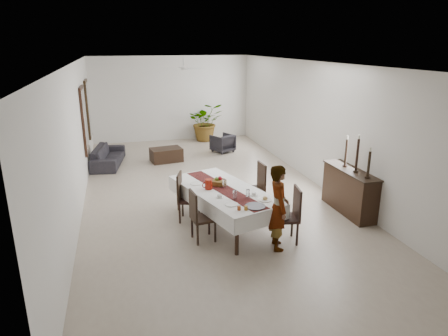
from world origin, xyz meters
TOP-DOWN VIEW (x-y plane):
  - floor at (0.00, 0.00)m, footprint 6.00×12.00m
  - ceiling at (0.00, 0.00)m, footprint 6.00×12.00m
  - wall_back at (0.00, 6.00)m, footprint 6.00×0.02m
  - wall_front at (0.00, -6.00)m, footprint 6.00×0.02m
  - wall_left at (-3.00, 0.00)m, footprint 0.02×12.00m
  - wall_right at (3.00, 0.00)m, footprint 0.02×12.00m
  - dining_table_top at (-0.10, -1.98)m, footprint 1.72×2.70m
  - table_leg_fl at (-0.20, -3.25)m, footprint 0.09×0.09m
  - table_leg_fr at (0.68, -2.98)m, footprint 0.09×0.09m
  - table_leg_bl at (-0.88, -0.97)m, footprint 0.09×0.09m
  - table_leg_br at (0.00, -0.70)m, footprint 0.09×0.09m
  - tablecloth_top at (-0.10, -1.98)m, footprint 1.95×2.93m
  - tablecloth_drape_left at (-0.68, -2.15)m, footprint 0.78×2.58m
  - tablecloth_drape_right at (0.49, -1.80)m, footprint 0.78×2.58m
  - tablecloth_drape_near at (0.29, -3.26)m, footprint 1.18×0.36m
  - tablecloth_drape_far at (-0.48, -0.69)m, footprint 1.18×0.36m
  - table_runner at (-0.10, -1.98)m, footprint 1.09×2.61m
  - red_pitcher at (-0.39, -1.90)m, footprint 0.19×0.19m
  - pitcher_handle at (-0.48, -1.93)m, footprint 0.13×0.06m
  - wine_glass_near at (0.22, -2.59)m, footprint 0.07×0.07m
  - wine_glass_mid at (-0.03, -2.56)m, footprint 0.07×0.07m
  - wine_glass_far at (-0.06, -1.91)m, footprint 0.07×0.07m
  - teacup_right at (0.38, -2.49)m, footprint 0.09×0.09m
  - saucer_right at (0.38, -2.49)m, footprint 0.16×0.16m
  - teacup_left at (-0.29, -2.41)m, footprint 0.09×0.09m
  - saucer_left at (-0.29, -2.41)m, footprint 0.16×0.16m
  - plate_near_right at (0.50, -2.78)m, footprint 0.25×0.25m
  - bread_near_right at (0.50, -2.78)m, footprint 0.09×0.09m
  - plate_near_left at (-0.17, -2.81)m, footprint 0.25×0.25m
  - plate_far_left at (-0.58, -1.52)m, footprint 0.25×0.25m
  - serving_tray at (0.22, -3.03)m, footprint 0.38×0.38m
  - jam_jar_a at (0.01, -3.12)m, footprint 0.07×0.07m
  - jam_jar_b at (-0.11, -3.09)m, footprint 0.07×0.07m
  - fruit_basket at (-0.12, -1.71)m, footprint 0.31×0.31m
  - fruit_red at (-0.10, -1.68)m, footprint 0.09×0.09m
  - fruit_green at (-0.17, -1.69)m, footprint 0.08×0.08m
  - chair_right_near_seat at (0.84, -3.00)m, footprint 0.53×0.53m
  - chair_right_near_leg_fl at (1.00, -3.21)m, footprint 0.05×0.05m
  - chair_right_near_leg_fr at (1.06, -2.84)m, footprint 0.05×0.05m
  - chair_right_near_leg_bl at (0.63, -3.15)m, footprint 0.05×0.05m
  - chair_right_near_leg_br at (0.69, -2.78)m, footprint 0.05×0.05m
  - chair_right_near_back at (1.05, -3.03)m, footprint 0.12×0.46m
  - chair_right_far_seat at (0.74, -1.40)m, footprint 0.48×0.48m
  - chair_right_far_leg_fl at (0.93, -1.58)m, footprint 0.05×0.05m
  - chair_right_far_leg_fr at (0.92, -1.20)m, footprint 0.05×0.05m
  - chair_right_far_leg_bl at (0.56, -1.59)m, footprint 0.05×0.05m
  - chair_right_far_leg_br at (0.54, -1.21)m, footprint 0.05×0.05m
  - chair_right_far_back at (0.95, -1.39)m, footprint 0.06×0.46m
  - chair_left_near_seat at (-0.65, -2.53)m, footprint 0.47×0.47m
  - chair_left_near_leg_fl at (-0.84, -2.37)m, footprint 0.05×0.05m
  - chair_left_near_leg_fr at (-0.80, -2.72)m, footprint 0.05×0.05m
  - chair_left_near_leg_bl at (-0.49, -2.33)m, footprint 0.05×0.05m
  - chair_left_near_leg_br at (-0.45, -2.68)m, footprint 0.05×0.05m
  - chair_left_near_back at (-0.84, -2.55)m, footprint 0.09×0.43m
  - chair_left_far_seat at (-0.74, -1.57)m, footprint 0.57×0.57m
  - chair_left_far_leg_fl at (-0.85, -1.33)m, footprint 0.06×0.06m
  - chair_left_far_leg_fr at (-0.97, -1.68)m, footprint 0.06×0.06m
  - chair_left_far_leg_bl at (-0.51, -1.45)m, footprint 0.06×0.06m
  - chair_left_far_leg_br at (-0.63, -1.80)m, footprint 0.06×0.06m
  - chair_left_far_back at (-0.93, -1.50)m, footprint 0.18×0.43m
  - woman at (0.61, -3.17)m, footprint 0.48×0.64m
  - sideboard_body at (2.78, -2.06)m, footprint 0.43×1.60m
  - sideboard_top at (2.78, -2.06)m, footprint 0.47×1.67m
  - candlestick_near_base at (2.78, -2.65)m, footprint 0.11×0.11m
  - candlestick_near_shaft at (2.78, -2.65)m, footprint 0.05×0.05m
  - candlestick_near_candle at (2.78, -2.65)m, footprint 0.04×0.04m
  - candlestick_mid_base at (2.78, -2.22)m, footprint 0.11×0.11m
  - candlestick_mid_shaft at (2.78, -2.22)m, footprint 0.05×0.05m
  - candlestick_mid_candle at (2.78, -2.22)m, footprint 0.04×0.04m
  - candlestick_far_base at (2.78, -1.80)m, footprint 0.11×0.11m
  - candlestick_far_shaft at (2.78, -1.80)m, footprint 0.05×0.05m
  - candlestick_far_candle at (2.78, -1.80)m, footprint 0.04×0.04m
  - sofa at (-2.43, 3.11)m, footprint 1.09×2.07m
  - armchair at (1.41, 3.69)m, footprint 0.90×0.91m
  - coffee_table at (-0.64, 3.05)m, footprint 1.05×0.78m
  - potted_plant at (1.23, 5.55)m, footprint 1.37×1.20m
  - mirror_frame_near at (-2.96, 2.20)m, footprint 0.06×1.05m
  - mirror_glass_near at (-2.92, 2.20)m, footprint 0.01×0.90m
  - mirror_frame_far at (-2.96, 4.30)m, footprint 0.06×1.05m
  - mirror_glass_far at (-2.92, 4.30)m, footprint 0.01×0.90m
  - fan_rod at (0.00, 3.00)m, footprint 0.04×0.04m
  - fan_hub at (0.00, 3.00)m, footprint 0.16×0.16m
  - fan_blade_n at (0.00, 3.35)m, footprint 0.10×0.55m
  - fan_blade_s at (0.00, 2.65)m, footprint 0.10×0.55m
  - fan_blade_e at (0.35, 3.00)m, footprint 0.55×0.10m
  - fan_blade_w at (-0.35, 3.00)m, footprint 0.55×0.10m

SIDE VIEW (x-z plane):
  - floor at x=0.00m, z-range 0.00..0.00m
  - chair_left_near_leg_fl at x=-0.84m, z-range 0.00..0.42m
  - chair_left_near_leg_fr at x=-0.80m, z-range 0.00..0.42m
  - chair_left_near_leg_bl at x=-0.49m, z-range 0.00..0.42m
  - chair_left_near_leg_br at x=-0.45m, z-range 0.00..0.42m
  - coffee_table at x=-0.64m, z-range 0.00..0.43m
  - chair_left_far_leg_fl at x=-0.85m, z-range 0.00..0.44m
  - chair_left_far_leg_fr at x=-0.97m, z-range 0.00..0.44m
  - chair_left_far_leg_bl at x=-0.51m, z-range 0.00..0.44m
  - chair_left_far_leg_br at x=-0.63m, z-range 0.00..0.44m
  - chair_right_near_leg_fl at x=1.00m, z-range 0.00..0.45m
  - chair_right_near_leg_fr at x=1.06m, z-range 0.00..0.45m
  - chair_right_near_leg_bl at x=0.63m, z-range 0.00..0.45m
  - chair_right_near_leg_br at x=0.69m, z-range 0.00..0.45m
  - chair_right_far_leg_fl at x=0.93m, z-range 0.00..0.46m
  - chair_right_far_leg_fr at x=0.92m, z-range 0.00..0.46m
  - chair_right_far_leg_bl at x=0.56m, z-range 0.00..0.46m
  - chair_right_far_leg_br at x=0.54m, z-range 0.00..0.46m
  - sofa at x=-2.43m, z-range 0.00..0.57m
  - armchair at x=1.41m, z-range 0.00..0.62m
  - table_leg_fl at x=-0.20m, z-range 0.00..0.73m
  - table_leg_fr at x=0.68m, z-range 0.00..0.73m
  - table_leg_bl at x=-0.88m, z-range 0.00..0.73m
  - table_leg_br at x=0.00m, z-range 0.00..0.73m
  - chair_left_near_seat at x=-0.65m, z-range 0.42..0.47m
  - chair_left_far_seat at x=-0.74m, z-range 0.44..0.49m
  - chair_right_near_seat at x=0.84m, z-range 0.45..0.50m
  - sideboard_body at x=2.78m, z-range 0.00..0.96m
  - chair_right_far_seat at x=0.74m, z-range 0.46..0.51m
  - tablecloth_drape_left at x=-0.68m, z-range 0.48..0.79m
  - tablecloth_drape_right at x=0.49m, z-range 0.48..0.79m
  - tablecloth_drape_near at x=0.29m, z-range 0.48..0.79m
  - tablecloth_drape_far at x=-0.48m, z-range 0.48..0.79m
  - potted_plant at x=1.23m, z-range 0.00..1.47m
  - chair_left_near_back at x=-0.84m, z-range 0.47..1.01m
  - dining_table_top at x=-0.10m, z-range 0.73..0.78m
  - chair_left_far_back at x=-0.93m, z-range 0.48..1.05m
  - tablecloth_top at x=-0.10m, z-range 0.78..0.79m
  - chair_right_near_back at x=1.05m, z-range 0.50..1.08m
  - table_runner at x=-0.10m, z-range 0.79..0.80m
  - chair_right_far_back at x=0.95m, z-range 0.50..1.09m
  - woman at x=0.61m, z-range 0.00..1.60m
  - saucer_right at x=0.38m, z-range 0.79..0.81m
  - saucer_left at x=-0.29m, z-range 0.79..0.81m
  - plate_near_right at x=0.50m, z-range 0.79..0.81m
  - plate_near_left at x=-0.17m, z-range 0.79..0.81m
  - plate_far_left at x=-0.58m, z-range 0.79..0.81m
  - serving_tray at x=0.22m, z-range 0.79..0.82m
  - teacup_right at x=0.38m, z-range 0.79..0.86m
  - teacup_left at x=-0.29m, z-range 0.79..0.86m
  - bread_near_right at x=0.50m, z-range 0.78..0.88m
  - jam_jar_a at x=0.01m, z-range 0.79..0.87m
  - jam_jar_b at x=-0.11m, z-range 0.79..0.87m
  - fruit_basket at x=-0.12m, z-range 0.79..0.90m
  - wine_glass_near at x=0.22m, z-range 0.79..0.97m
  - wine_glass_mid at x=-0.03m, z-range 0.79..0.97m
  - wine_glass_far at x=-0.06m, z-range 0.79..0.97m
  - red_pitcher at x=-0.39m, z-range 0.79..1.00m
  - pitcher_handle at x=-0.48m, z-range 0.84..0.96m
  - fruit_red at x=-0.10m, z-range 0.88..0.97m
  - fruit_green at x=-0.17m, z-range 0.88..0.97m
  - sideboard_top at x=2.78m, z-range 0.96..0.99m
  - candlestick_near_base at x=2.78m, z-range 0.99..1.03m
  - candlestick_mid_base at x=2.78m, z-range 0.99..1.03m
  - candlestick_far_base at x=2.78m, z-range 0.99..1.03m
  - candlestick_near_shaft at x=2.78m, z-range 1.03..1.56m
  - candlestick_far_shaft at x=2.78m, z-range 1.03..1.61m
  - candlestick_mid_shaft at x=2.78m, z-range 1.03..1.72m
  - wall_back at x=0.00m, z-range 0.00..3.20m
  - wall_front at x=0.00m, z-range 0.00..3.20m
  - wall_left at x=-3.00m, z-range 0.00..3.20m
  - wall_right at x=3.00m, z-range 0.00..3.20m
  - mirror_frame_near at x=-2.96m, z-range 0.67..2.53m
  - mirror_glass_near at x=-2.92m, z-range 0.75..2.45m
  - mirror_frame_far at x=-2.96m, z-range 0.67..2.53m
  - mirror_glass_far at x=-2.92m, z-range 0.75..2.45m
  - candlestick_near_candle at x=2.78m, z-range 1.56..1.65m
  - candlestick_far_candle at x=2.78m, z-range 1.61..1.70m
  - candlestick_mid_candle at x=2.78m, z-range 1.72..1.81m
  - fan_hub at x=0.00m, z-range 2.86..2.94m
  - fan_blade_n at x=0.00m, z-range 2.89..2.91m
  - fan_blade_s at x=0.00m, z-range 2.89..2.91m
  - fan_blade_e at x=0.35m, z-range 2.89..2.91m
  - fan_blade_w at x=-0.35m, z-range 2.89..2.91m
  - fan_rod at x=0.00m, z-range 3.00..3.20m
  - ceiling at x=0.00m, z-range 3.19..3.21m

